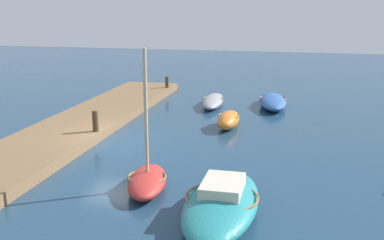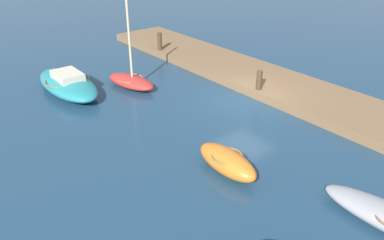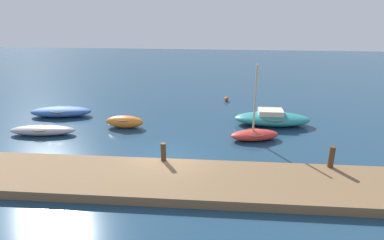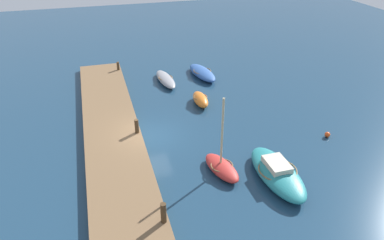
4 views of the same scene
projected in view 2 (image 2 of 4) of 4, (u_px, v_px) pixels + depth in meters
The scene contains 7 objects.
ground_plane at pixel (245, 102), 18.14m from camera, with size 84.00×84.00×0.00m, color navy.
dock_platform at pixel (279, 85), 19.41m from camera, with size 26.86×3.67×0.43m, color brown.
dinghy_orange at pixel (227, 161), 12.86m from camera, with size 2.60×1.11×0.81m.
motorboat_teal at pixel (68, 83), 19.01m from camera, with size 5.15×2.16×1.09m.
rowboat_red at pixel (131, 80), 19.59m from camera, with size 3.20×1.83×4.71m.
mooring_post_mid_west at pixel (259, 80), 18.18m from camera, with size 0.27×0.27×0.96m, color #47331E.
mooring_post_mid_east at pixel (160, 41), 23.89m from camera, with size 0.28×0.28×1.08m, color #47331E.
Camera 2 is at (-11.26, 12.35, 7.55)m, focal length 35.77 mm.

